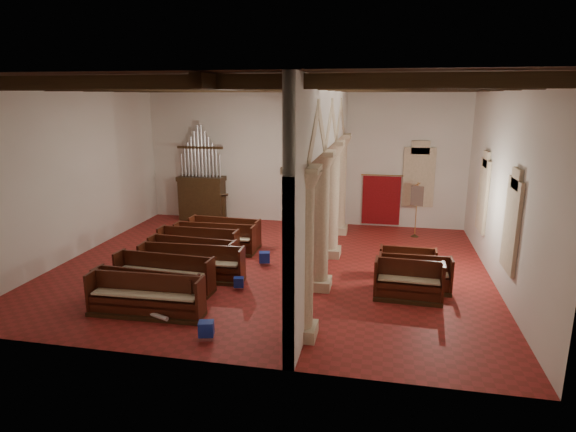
% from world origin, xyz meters
% --- Properties ---
extents(floor, '(14.00, 14.00, 0.00)m').
position_xyz_m(floor, '(0.00, 0.00, 0.00)').
color(floor, maroon).
rests_on(floor, ground).
extents(ceiling, '(14.00, 14.00, 0.00)m').
position_xyz_m(ceiling, '(0.00, 0.00, 6.00)').
color(ceiling, '#322010').
rests_on(ceiling, wall_back).
extents(wall_back, '(14.00, 0.02, 6.00)m').
position_xyz_m(wall_back, '(0.00, 6.00, 3.00)').
color(wall_back, white).
rests_on(wall_back, floor).
extents(wall_front, '(14.00, 0.02, 6.00)m').
position_xyz_m(wall_front, '(0.00, -6.00, 3.00)').
color(wall_front, white).
rests_on(wall_front, floor).
extents(wall_left, '(0.02, 12.00, 6.00)m').
position_xyz_m(wall_left, '(-7.00, 0.00, 3.00)').
color(wall_left, white).
rests_on(wall_left, floor).
extents(wall_right, '(0.02, 12.00, 6.00)m').
position_xyz_m(wall_right, '(7.00, 0.00, 3.00)').
color(wall_right, white).
rests_on(wall_right, floor).
extents(ceiling_beams, '(13.80, 11.80, 0.30)m').
position_xyz_m(ceiling_beams, '(0.00, 0.00, 5.82)').
color(ceiling_beams, '#372511').
rests_on(ceiling_beams, wall_back).
extents(arcade, '(0.90, 11.90, 6.00)m').
position_xyz_m(arcade, '(1.80, 0.00, 3.56)').
color(arcade, beige).
rests_on(arcade, floor).
extents(window_right_a, '(0.03, 1.00, 2.20)m').
position_xyz_m(window_right_a, '(6.98, -1.50, 2.20)').
color(window_right_a, '#2C6353').
rests_on(window_right_a, wall_right).
extents(window_right_b, '(0.03, 1.00, 2.20)m').
position_xyz_m(window_right_b, '(6.98, 2.50, 2.20)').
color(window_right_b, '#2C6353').
rests_on(window_right_b, wall_right).
extents(window_back, '(1.00, 0.03, 2.20)m').
position_xyz_m(window_back, '(5.00, 5.98, 2.20)').
color(window_back, '#2C6353').
rests_on(window_back, wall_back).
extents(pipe_organ, '(2.10, 0.85, 4.40)m').
position_xyz_m(pipe_organ, '(-4.50, 5.50, 1.37)').
color(pipe_organ, '#372511').
rests_on(pipe_organ, floor).
extents(lectern, '(0.64, 0.68, 1.30)m').
position_xyz_m(lectern, '(-3.55, 5.49, 0.54)').
color(lectern, '#362411').
rests_on(lectern, floor).
extents(dossal_curtain, '(1.80, 0.07, 2.17)m').
position_xyz_m(dossal_curtain, '(3.50, 5.92, 1.17)').
color(dossal_curtain, maroon).
rests_on(dossal_curtain, floor).
extents(processional_banner, '(0.49, 0.62, 2.24)m').
position_xyz_m(processional_banner, '(4.90, 4.58, 0.78)').
color(processional_banner, '#372511').
rests_on(processional_banner, floor).
extents(hymnal_box_a, '(0.40, 0.36, 0.35)m').
position_xyz_m(hymnal_box_a, '(-0.34, -5.07, 0.27)').
color(hymnal_box_a, navy).
rests_on(hymnal_box_a, floor).
extents(hymnal_box_b, '(0.33, 0.29, 0.29)m').
position_xyz_m(hymnal_box_b, '(-0.46, -2.10, 0.24)').
color(hymnal_box_b, navy).
rests_on(hymnal_box_b, floor).
extents(hymnal_box_c, '(0.41, 0.36, 0.35)m').
position_xyz_m(hymnal_box_c, '(-0.24, 0.13, 0.28)').
color(hymnal_box_c, navy).
rests_on(hymnal_box_c, floor).
extents(tube_heater_a, '(1.09, 0.26, 0.11)m').
position_xyz_m(tube_heater_a, '(-2.05, -4.20, 0.16)').
color(tube_heater_a, white).
rests_on(tube_heater_a, floor).
extents(tube_heater_b, '(1.07, 0.52, 0.11)m').
position_xyz_m(tube_heater_b, '(-2.07, -4.38, 0.16)').
color(tube_heater_b, silver).
rests_on(tube_heater_b, floor).
extents(nave_pew_0, '(3.06, 0.81, 1.09)m').
position_xyz_m(nave_pew_0, '(-2.32, -4.17, 0.36)').
color(nave_pew_0, '#372511').
rests_on(nave_pew_0, floor).
extents(nave_pew_1, '(3.03, 0.86, 0.99)m').
position_xyz_m(nave_pew_1, '(-2.59, -3.66, 0.32)').
color(nave_pew_1, '#372511').
rests_on(nave_pew_1, floor).
extents(nave_pew_2, '(3.02, 0.89, 1.06)m').
position_xyz_m(nave_pew_2, '(-2.59, -2.52, 0.35)').
color(nave_pew_2, '#372511').
rests_on(nave_pew_2, floor).
extents(nave_pew_3, '(3.29, 0.83, 1.09)m').
position_xyz_m(nave_pew_3, '(-2.13, -1.58, 0.36)').
color(nave_pew_3, '#372511').
rests_on(nave_pew_3, floor).
extents(nave_pew_4, '(2.96, 0.90, 1.05)m').
position_xyz_m(nave_pew_4, '(-2.45, -0.74, 0.35)').
color(nave_pew_4, '#372511').
rests_on(nave_pew_4, floor).
extents(nave_pew_5, '(2.80, 0.76, 1.11)m').
position_xyz_m(nave_pew_5, '(-2.61, 0.21, 0.37)').
color(nave_pew_5, '#372511').
rests_on(nave_pew_5, floor).
extents(nave_pew_6, '(2.94, 0.76, 1.06)m').
position_xyz_m(nave_pew_6, '(-2.32, 1.06, 0.35)').
color(nave_pew_6, '#372511').
rests_on(nave_pew_6, floor).
extents(nave_pew_7, '(2.73, 0.88, 1.08)m').
position_xyz_m(nave_pew_7, '(-2.22, 1.85, 0.36)').
color(nave_pew_7, '#372511').
rests_on(nave_pew_7, floor).
extents(aisle_pew_0, '(1.90, 0.83, 1.12)m').
position_xyz_m(aisle_pew_0, '(4.37, -1.82, 0.38)').
color(aisle_pew_0, '#372511').
rests_on(aisle_pew_0, floor).
extents(aisle_pew_1, '(2.09, 0.69, 1.04)m').
position_xyz_m(aisle_pew_1, '(4.57, -1.11, 0.35)').
color(aisle_pew_1, '#372511').
rests_on(aisle_pew_1, floor).
extents(aisle_pew_2, '(1.75, 0.69, 0.95)m').
position_xyz_m(aisle_pew_2, '(4.41, -0.09, 0.32)').
color(aisle_pew_2, '#372511').
rests_on(aisle_pew_2, floor).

